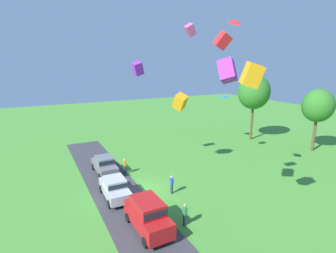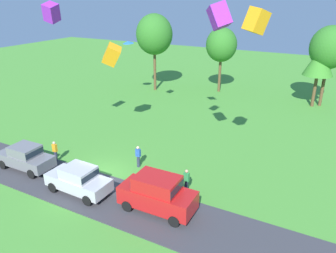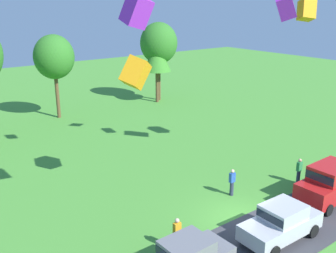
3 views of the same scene
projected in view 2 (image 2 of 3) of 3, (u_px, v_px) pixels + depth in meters
The scene contains 17 objects.
ground_plane at pixel (103, 174), 23.80m from camera, with size 120.00×120.00×0.00m, color #478E33.
pavement_strip at pixel (83, 189), 22.03m from camera, with size 36.00×4.40×0.06m, color #38383D.
car_sedan_far_end at pixel (25, 156), 24.18m from camera, with size 4.43×2.01×1.84m.
car_sedan_by_flagpole at pixel (79, 179), 21.25m from camera, with size 4.44×2.03×1.84m.
car_suv_near_entrance at pixel (157, 192), 19.36m from camera, with size 4.64×2.12×2.28m.
person_beside_suv at pixel (138, 156), 24.55m from camera, with size 0.36×0.24×1.71m.
person_watching_sky at pixel (55, 151), 25.31m from camera, with size 0.36×0.24×1.71m.
person_on_lawn at pixel (186, 181), 21.33m from camera, with size 0.36×0.24×1.71m.
tree_far_right at pixel (154, 35), 42.01m from camera, with size 4.70×4.70×9.92m.
tree_lone_near at pixel (221, 45), 41.70m from camera, with size 3.94×3.94×8.31m.
tree_far_left at pixel (320, 61), 36.23m from camera, with size 3.29×3.29×6.96m.
tree_left_of_center at pixel (330, 48), 35.90m from camera, with size 4.30×4.30×9.09m.
kite_box_low_drifter at pixel (256, 21), 18.46m from camera, with size 0.92×0.92×1.29m, color orange.
kite_box_high_right at pixel (219, 16), 19.36m from camera, with size 0.97×0.97×1.36m, color purple.
kite_box_over_trees at pixel (112, 55), 26.82m from camera, with size 1.08×1.08×1.51m, color orange.
kite_delta_topmost at pixel (128, 42), 37.89m from camera, with size 1.29×1.29×0.26m, color blue.
kite_box_mid_center at pixel (51, 12), 23.46m from camera, with size 0.88×0.88×1.23m, color purple.
Camera 2 is at (13.93, -16.05, 12.22)m, focal length 35.00 mm.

